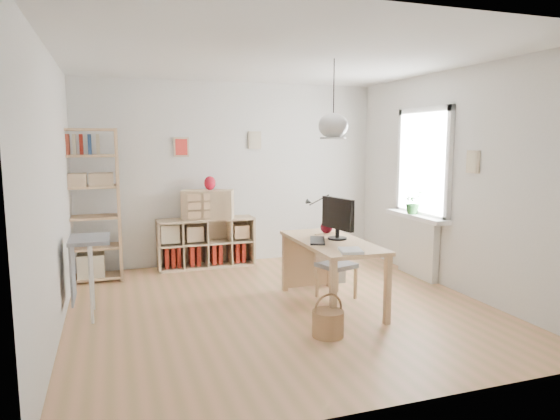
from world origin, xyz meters
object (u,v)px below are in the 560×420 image
object	(u,v)px
tall_bookshelf	(87,199)
monitor	(338,216)
cube_shelf	(204,246)
drawer_chest	(208,204)
storage_chest	(322,267)
chair	(333,261)
desk	(331,249)

from	to	relation	value
tall_bookshelf	monitor	distance (m)	3.29
cube_shelf	tall_bookshelf	bearing A→B (deg)	-169.81
drawer_chest	storage_chest	bearing A→B (deg)	-22.49
chair	monitor	distance (m)	0.63
tall_bookshelf	storage_chest	bearing A→B (deg)	-17.90
tall_bookshelf	chair	xyz separation A→B (m)	(2.75, -1.66, -0.65)
cube_shelf	chair	size ratio (longest dim) A/B	1.84
storage_chest	drawer_chest	size ratio (longest dim) A/B	0.84
desk	monitor	xyz separation A→B (m)	(0.09, 0.04, 0.35)
cube_shelf	drawer_chest	bearing A→B (deg)	-35.59
storage_chest	desk	bearing A→B (deg)	-104.04
drawer_chest	tall_bookshelf	bearing A→B (deg)	-151.73
monitor	drawer_chest	size ratio (longest dim) A/B	0.73
desk	cube_shelf	bearing A→B (deg)	114.61
drawer_chest	chair	bearing A→B (deg)	-39.44
chair	drawer_chest	size ratio (longest dim) A/B	1.05
tall_bookshelf	storage_chest	xyz separation A→B (m)	(2.92, -0.94, -0.91)
chair	storage_chest	size ratio (longest dim) A/B	1.25
desk	chair	distance (m)	0.40
cube_shelf	drawer_chest	xyz separation A→B (m)	(0.06, -0.04, 0.63)
chair	cube_shelf	bearing A→B (deg)	104.23
monitor	drawer_chest	world-z (taller)	monitor
chair	drawer_chest	xyz separation A→B (m)	(-1.13, 1.90, 0.49)
chair	storage_chest	bearing A→B (deg)	59.30
cube_shelf	drawer_chest	size ratio (longest dim) A/B	1.93
cube_shelf	tall_bookshelf	world-z (taller)	tall_bookshelf
tall_bookshelf	monitor	world-z (taller)	tall_bookshelf
cube_shelf	chair	xyz separation A→B (m)	(1.18, -1.94, 0.13)
desk	cube_shelf	distance (m)	2.48
chair	desk	bearing A→B (deg)	-136.23
desk	monitor	world-z (taller)	monitor
desk	storage_chest	size ratio (longest dim) A/B	2.47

